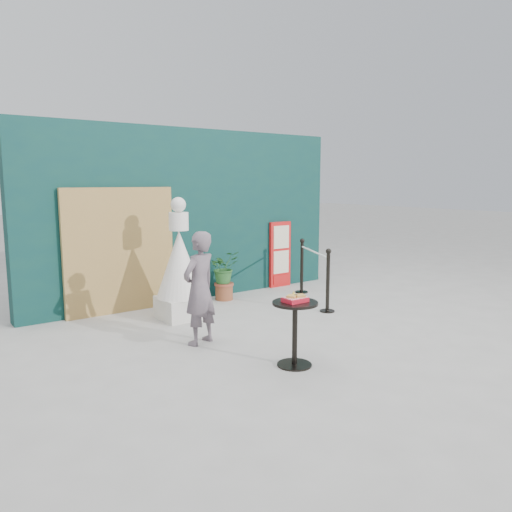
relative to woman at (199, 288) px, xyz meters
name	(u,v)px	position (x,y,z in m)	size (l,w,h in m)	color
ground	(310,342)	(1.19, -0.81, -0.74)	(60.00, 60.00, 0.00)	#ADAAA5
back_wall	(191,215)	(1.19, 2.34, 0.76)	(6.00, 0.30, 3.00)	#0A2F30
bamboo_fence	(120,251)	(-0.21, 2.13, 0.26)	(1.80, 0.08, 2.00)	tan
woman	(199,288)	(0.00, 0.00, 0.00)	(0.54, 0.35, 1.47)	#6A5B62
menu_board	(280,254)	(3.09, 2.14, -0.09)	(0.50, 0.07, 1.30)	red
statue	(180,270)	(0.37, 1.23, 0.02)	(0.73, 0.73, 1.86)	silver
cafe_table	(295,323)	(0.47, -1.33, -0.24)	(0.52, 0.52, 0.75)	black
food_basket	(295,299)	(0.47, -1.33, 0.05)	(0.26, 0.19, 0.11)	red
planter	(224,272)	(1.57, 1.86, -0.23)	(0.51, 0.44, 0.87)	brown
stanchion_barrier	(314,274)	(2.77, 0.82, -0.24)	(0.84, 1.54, 1.03)	black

